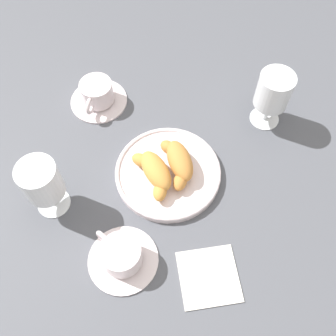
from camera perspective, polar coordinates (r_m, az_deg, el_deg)
name	(u,v)px	position (r m, az deg, el deg)	size (l,w,h in m)	color
ground_plane	(171,163)	(0.86, 0.44, 0.70)	(2.20, 2.20, 0.00)	#4C4F56
pastry_plate	(168,173)	(0.83, 0.00, -0.68)	(0.23, 0.23, 0.02)	silver
croissant_large	(178,161)	(0.81, 1.53, 0.96)	(0.14, 0.07, 0.04)	#BC7A38
croissant_small	(155,172)	(0.80, -1.97, -0.53)	(0.13, 0.09, 0.04)	#CC893D
coffee_cup_near	(97,95)	(0.95, -10.31, 10.51)	(0.14, 0.14, 0.06)	silver
coffee_cup_far	(122,256)	(0.75, -6.82, -12.65)	(0.14, 0.14, 0.06)	silver
juice_glass_left	(273,92)	(0.88, 15.19, 10.67)	(0.08, 0.08, 0.14)	white
juice_glass_right	(42,182)	(0.77, -18.02, -2.02)	(0.08, 0.08, 0.14)	white
folded_napkin	(209,276)	(0.76, 6.00, -15.52)	(0.11, 0.11, 0.01)	silver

